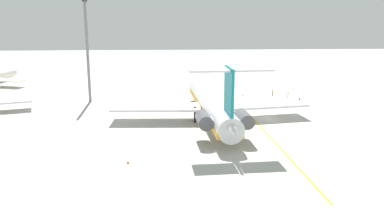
{
  "coord_description": "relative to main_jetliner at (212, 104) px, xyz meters",
  "views": [
    {
      "loc": [
        -84.27,
        20.52,
        23.0
      ],
      "look_at": [
        -0.34,
        16.28,
        3.25
      ],
      "focal_mm": 38.41,
      "sensor_mm": 36.0,
      "label": 1
    }
  ],
  "objects": [
    {
      "name": "main_jetliner",
      "position": [
        0.0,
        0.0,
        0.0
      ],
      "size": [
        47.54,
        42.15,
        13.84
      ],
      "rotation": [
        0.0,
        0.0,
        0.07
      ],
      "color": "silver",
      "rests_on": "ground"
    },
    {
      "name": "ground_crew_near_tail",
      "position": [
        25.42,
        -19.08,
        -2.69
      ],
      "size": [
        0.27,
        0.43,
        1.71
      ],
      "rotation": [
        0.0,
        0.0,
        2.93
      ],
      "color": "black",
      "rests_on": "ground"
    },
    {
      "name": "ground_crew_near_nose",
      "position": [
        15.2,
        -23.28,
        -2.71
      ],
      "size": [
        0.32,
        0.33,
        1.68
      ],
      "rotation": [
        0.0,
        0.0,
        5.53
      ],
      "color": "black",
      "rests_on": "ground"
    },
    {
      "name": "safety_cone_nose",
      "position": [
        26.28,
        -11.15,
        -3.5
      ],
      "size": [
        0.4,
        0.4,
        0.55
      ],
      "primitive_type": "cone",
      "color": "#EA590F",
      "rests_on": "ground"
    },
    {
      "name": "light_mast",
      "position": [
        20.97,
        29.16,
        10.26
      ],
      "size": [
        4.0,
        0.7,
        25.63
      ],
      "color": "slate",
      "rests_on": "ground"
    },
    {
      "name": "safety_cone_wingtip",
      "position": [
        -23.23,
        15.12,
        -3.5
      ],
      "size": [
        0.4,
        0.4,
        0.55
      ],
      "primitive_type": "cone",
      "color": "#EA590F",
      "rests_on": "ground"
    },
    {
      "name": "taxiway_centreline",
      "position": [
        1.33,
        -9.2,
        -3.77
      ],
      "size": [
        79.17,
        3.7,
        0.01
      ],
      "primitive_type": "cube",
      "rotation": [
        0.0,
        0.0,
        0.04
      ],
      "color": "gold",
      "rests_on": "ground"
    },
    {
      "name": "ground_crew_portside",
      "position": [
        22.78,
        -22.58,
        -2.7
      ],
      "size": [
        0.43,
        0.27,
        1.7
      ],
      "rotation": [
        0.0,
        0.0,
        4.87
      ],
      "color": "black",
      "rests_on": "ground"
    },
    {
      "name": "ground",
      "position": [
        1.67,
        -12.19,
        -3.77
      ],
      "size": [
        309.65,
        309.65,
        0.0
      ],
      "primitive_type": "plane",
      "color": "#B7B5AD"
    }
  ]
}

